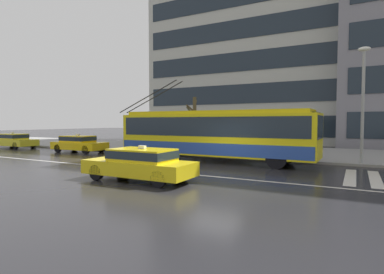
% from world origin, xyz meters
% --- Properties ---
extents(ground_plane, '(160.00, 160.00, 0.00)m').
position_xyz_m(ground_plane, '(0.00, 0.00, 0.00)').
color(ground_plane, '#232226').
extents(sidewalk_slab, '(80.00, 10.00, 0.14)m').
position_xyz_m(sidewalk_slab, '(0.00, 9.97, 0.07)').
color(sidewalk_slab, gray).
rests_on(sidewalk_slab, ground_plane).
extents(crosswalk_stripe_edge_near, '(0.44, 4.40, 0.01)m').
position_xyz_m(crosswalk_stripe_edge_near, '(5.64, 1.49, 0.00)').
color(crosswalk_stripe_edge_near, beige).
rests_on(crosswalk_stripe_edge_near, ground_plane).
extents(crosswalk_stripe_inner_a, '(0.44, 4.40, 0.01)m').
position_xyz_m(crosswalk_stripe_inner_a, '(6.54, 1.49, 0.00)').
color(crosswalk_stripe_inner_a, beige).
rests_on(crosswalk_stripe_inner_a, ground_plane).
extents(lane_centre_line, '(72.00, 0.14, 0.01)m').
position_xyz_m(lane_centre_line, '(0.00, -1.20, 0.00)').
color(lane_centre_line, silver).
rests_on(lane_centre_line, ground_plane).
extents(trolleybus, '(12.73, 2.70, 4.89)m').
position_xyz_m(trolleybus, '(-1.54, 3.37, 1.63)').
color(trolleybus, yellow).
rests_on(trolleybus, ground_plane).
extents(taxi_oncoming_near, '(4.54, 1.77, 1.39)m').
position_xyz_m(taxi_oncoming_near, '(-1.71, -3.35, 0.70)').
color(taxi_oncoming_near, yellow).
rests_on(taxi_oncoming_near, ground_plane).
extents(taxi_queued_behind_bus, '(4.41, 1.90, 1.39)m').
position_xyz_m(taxi_queued_behind_bus, '(-12.92, 3.54, 0.70)').
color(taxi_queued_behind_bus, yellow).
rests_on(taxi_queued_behind_bus, ground_plane).
extents(taxi_far_behind, '(4.63, 1.83, 1.39)m').
position_xyz_m(taxi_far_behind, '(-21.22, 3.53, 0.70)').
color(taxi_far_behind, yellow).
rests_on(taxi_far_behind, ground_plane).
extents(bus_shelter, '(3.83, 1.60, 2.59)m').
position_xyz_m(bus_shelter, '(-2.16, 6.72, 2.05)').
color(bus_shelter, gray).
rests_on(bus_shelter, sidewalk_slab).
extents(pedestrian_at_shelter, '(1.22, 1.22, 1.98)m').
position_xyz_m(pedestrian_at_shelter, '(-4.65, 7.28, 1.77)').
color(pedestrian_at_shelter, navy).
rests_on(pedestrian_at_shelter, sidewalk_slab).
extents(pedestrian_approaching_curb, '(1.20, 1.20, 1.96)m').
position_xyz_m(pedestrian_approaching_curb, '(-3.74, 6.38, 1.69)').
color(pedestrian_approaching_curb, brown).
rests_on(pedestrian_approaching_curb, sidewalk_slab).
extents(pedestrian_walking_past, '(1.46, 1.46, 1.90)m').
position_xyz_m(pedestrian_walking_past, '(-1.98, 6.26, 1.68)').
color(pedestrian_walking_past, '#56464F').
rests_on(pedestrian_walking_past, sidewalk_slab).
extents(street_lamp, '(0.60, 0.32, 6.12)m').
position_xyz_m(street_lamp, '(6.09, 5.57, 3.80)').
color(street_lamp, '#939697').
rests_on(street_lamp, sidewalk_slab).
extents(street_tree_bare, '(0.71, 1.66, 4.06)m').
position_xyz_m(street_tree_bare, '(-5.07, 7.64, 2.33)').
color(street_tree_bare, brown).
rests_on(street_tree_bare, sidewalk_slab).
extents(office_tower_corner_left, '(22.87, 11.91, 24.46)m').
position_xyz_m(office_tower_corner_left, '(-5.86, 24.23, 12.24)').
color(office_tower_corner_left, '#B2B3A9').
rests_on(office_tower_corner_left, ground_plane).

